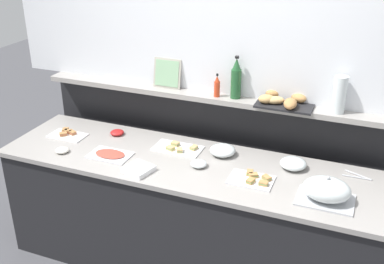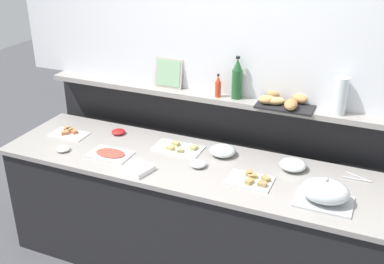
{
  "view_description": "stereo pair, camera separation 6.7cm",
  "coord_description": "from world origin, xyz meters",
  "px_view_note": "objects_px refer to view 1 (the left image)",
  "views": [
    {
      "loc": [
        1.07,
        -2.64,
        2.45
      ],
      "look_at": [
        -0.03,
        0.1,
        1.07
      ],
      "focal_mm": 43.82,
      "sensor_mm": 36.0,
      "label": 1
    },
    {
      "loc": [
        1.13,
        -2.61,
        2.45
      ],
      "look_at": [
        -0.03,
        0.1,
        1.07
      ],
      "focal_mm": 43.82,
      "sensor_mm": 36.0,
      "label": 2
    }
  ],
  "objects_px": {
    "glass_bowl_medium": "(223,151)",
    "framed_picture": "(167,73)",
    "serving_cloche": "(326,190)",
    "glass_bowl_small": "(293,164)",
    "serving_tongs": "(358,176)",
    "napkin_stack": "(139,169)",
    "sandwich_platter_front": "(68,134)",
    "bread_basket": "(282,100)",
    "cold_cuts_platter": "(110,155)",
    "wine_bottle_green": "(236,79)",
    "condiment_bowl_teal": "(117,132)",
    "glass_bowl_large": "(199,164)",
    "condiment_bowl_red": "(62,150)",
    "hot_sauce_bottle": "(217,87)",
    "sandwich_platter_side": "(178,148)",
    "sandwich_platter_rear": "(253,179)",
    "water_carafe": "(339,95)"
  },
  "relations": [
    {
      "from": "glass_bowl_medium",
      "to": "framed_picture",
      "type": "distance_m",
      "value": 0.77
    },
    {
      "from": "serving_cloche",
      "to": "glass_bowl_small",
      "type": "xyz_separation_m",
      "value": [
        -0.26,
        0.33,
        -0.04
      ]
    },
    {
      "from": "serving_tongs",
      "to": "napkin_stack",
      "type": "height_order",
      "value": "napkin_stack"
    },
    {
      "from": "sandwich_platter_front",
      "to": "glass_bowl_medium",
      "type": "xyz_separation_m",
      "value": [
        1.22,
        0.15,
        0.02
      ]
    },
    {
      "from": "serving_cloche",
      "to": "bread_basket",
      "type": "relative_size",
      "value": 0.85
    },
    {
      "from": "sandwich_platter_front",
      "to": "napkin_stack",
      "type": "bearing_deg",
      "value": -20.56
    },
    {
      "from": "cold_cuts_platter",
      "to": "glass_bowl_small",
      "type": "distance_m",
      "value": 1.28
    },
    {
      "from": "napkin_stack",
      "to": "framed_picture",
      "type": "height_order",
      "value": "framed_picture"
    },
    {
      "from": "cold_cuts_platter",
      "to": "wine_bottle_green",
      "type": "relative_size",
      "value": 0.94
    },
    {
      "from": "condiment_bowl_teal",
      "to": "glass_bowl_large",
      "type": "bearing_deg",
      "value": -17.19
    },
    {
      "from": "condiment_bowl_red",
      "to": "serving_tongs",
      "type": "xyz_separation_m",
      "value": [
        2.01,
        0.43,
        -0.01
      ]
    },
    {
      "from": "condiment_bowl_red",
      "to": "bread_basket",
      "type": "distance_m",
      "value": 1.62
    },
    {
      "from": "condiment_bowl_teal",
      "to": "framed_picture",
      "type": "distance_m",
      "value": 0.6
    },
    {
      "from": "bread_basket",
      "to": "framed_picture",
      "type": "bearing_deg",
      "value": 177.6
    },
    {
      "from": "wine_bottle_green",
      "to": "napkin_stack",
      "type": "bearing_deg",
      "value": -120.74
    },
    {
      "from": "condiment_bowl_red",
      "to": "hot_sauce_bottle",
      "type": "relative_size",
      "value": 0.56
    },
    {
      "from": "serving_tongs",
      "to": "condiment_bowl_red",
      "type": "bearing_deg",
      "value": -167.93
    },
    {
      "from": "condiment_bowl_teal",
      "to": "serving_tongs",
      "type": "bearing_deg",
      "value": 0.63
    },
    {
      "from": "framed_picture",
      "to": "sandwich_platter_side",
      "type": "bearing_deg",
      "value": -55.92
    },
    {
      "from": "sandwich_platter_rear",
      "to": "condiment_bowl_red",
      "type": "height_order",
      "value": "sandwich_platter_rear"
    },
    {
      "from": "cold_cuts_platter",
      "to": "condiment_bowl_red",
      "type": "xyz_separation_m",
      "value": [
        -0.35,
        -0.08,
        0.01
      ]
    },
    {
      "from": "condiment_bowl_red",
      "to": "napkin_stack",
      "type": "distance_m",
      "value": 0.64
    },
    {
      "from": "framed_picture",
      "to": "water_carafe",
      "type": "xyz_separation_m",
      "value": [
        1.29,
        -0.04,
        0.02
      ]
    },
    {
      "from": "sandwich_platter_side",
      "to": "condiment_bowl_red",
      "type": "height_order",
      "value": "sandwich_platter_side"
    },
    {
      "from": "napkin_stack",
      "to": "sandwich_platter_side",
      "type": "bearing_deg",
      "value": 73.53
    },
    {
      "from": "sandwich_platter_rear",
      "to": "condiment_bowl_teal",
      "type": "height_order",
      "value": "same"
    },
    {
      "from": "serving_tongs",
      "to": "cold_cuts_platter",
      "type": "bearing_deg",
      "value": -168.18
    },
    {
      "from": "sandwich_platter_front",
      "to": "serving_cloche",
      "type": "relative_size",
      "value": 0.83
    },
    {
      "from": "glass_bowl_medium",
      "to": "bread_basket",
      "type": "height_order",
      "value": "bread_basket"
    },
    {
      "from": "glass_bowl_small",
      "to": "wine_bottle_green",
      "type": "relative_size",
      "value": 0.57
    },
    {
      "from": "cold_cuts_platter",
      "to": "serving_cloche",
      "type": "relative_size",
      "value": 0.87
    },
    {
      "from": "condiment_bowl_red",
      "to": "sandwich_platter_rear",
      "type": "bearing_deg",
      "value": 5.22
    },
    {
      "from": "sandwich_platter_side",
      "to": "bread_basket",
      "type": "bearing_deg",
      "value": 25.82
    },
    {
      "from": "serving_cloche",
      "to": "condiment_bowl_teal",
      "type": "height_order",
      "value": "serving_cloche"
    },
    {
      "from": "serving_cloche",
      "to": "framed_picture",
      "type": "distance_m",
      "value": 1.53
    },
    {
      "from": "sandwich_platter_side",
      "to": "cold_cuts_platter",
      "type": "distance_m",
      "value": 0.49
    },
    {
      "from": "glass_bowl_large",
      "to": "bread_basket",
      "type": "xyz_separation_m",
      "value": [
        0.44,
        0.51,
        0.34
      ]
    },
    {
      "from": "serving_cloche",
      "to": "framed_picture",
      "type": "height_order",
      "value": "framed_picture"
    },
    {
      "from": "sandwich_platter_rear",
      "to": "glass_bowl_large",
      "type": "relative_size",
      "value": 2.56
    },
    {
      "from": "condiment_bowl_red",
      "to": "condiment_bowl_teal",
      "type": "bearing_deg",
      "value": 62.2
    },
    {
      "from": "condiment_bowl_teal",
      "to": "sandwich_platter_front",
      "type": "bearing_deg",
      "value": -155.25
    },
    {
      "from": "bread_basket",
      "to": "wine_bottle_green",
      "type": "bearing_deg",
      "value": 178.0
    },
    {
      "from": "napkin_stack",
      "to": "wine_bottle_green",
      "type": "bearing_deg",
      "value": 59.26
    },
    {
      "from": "hot_sauce_bottle",
      "to": "serving_cloche",
      "type": "bearing_deg",
      "value": -33.77
    },
    {
      "from": "condiment_bowl_red",
      "to": "sandwich_platter_side",
      "type": "bearing_deg",
      "value": 25.14
    },
    {
      "from": "glass_bowl_large",
      "to": "napkin_stack",
      "type": "xyz_separation_m",
      "value": [
        -0.35,
        -0.21,
        -0.0
      ]
    },
    {
      "from": "serving_cloche",
      "to": "condiment_bowl_red",
      "type": "distance_m",
      "value": 1.85
    },
    {
      "from": "sandwich_platter_front",
      "to": "glass_bowl_medium",
      "type": "bearing_deg",
      "value": 6.81
    },
    {
      "from": "cold_cuts_platter",
      "to": "water_carafe",
      "type": "height_order",
      "value": "water_carafe"
    },
    {
      "from": "cold_cuts_platter",
      "to": "framed_picture",
      "type": "bearing_deg",
      "value": 75.45
    }
  ]
}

